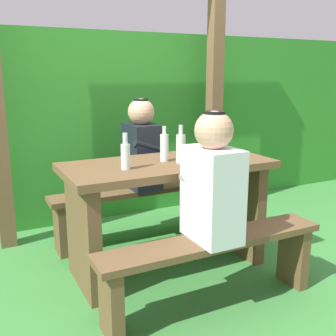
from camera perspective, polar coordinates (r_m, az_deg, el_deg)
The scene contains 13 objects.
ground_plane at distance 2.98m, azimuth 0.00°, elevation -13.71°, with size 12.00×12.00×0.00m, color #3C843B.
hedge_backdrop at distance 4.30m, azimuth -10.57°, elevation 6.41°, with size 6.40×1.08×1.72m, color #2F8329.
pergola_post_right at distance 3.96m, azimuth 6.52°, elevation 9.30°, with size 0.12×0.12×2.17m, color brown.
picnic_table at distance 2.79m, azimuth 0.00°, elevation -4.13°, with size 1.40×0.64×0.77m.
bench_near at distance 2.40m, azimuth 6.38°, elevation -12.45°, with size 1.40×0.24×0.44m.
bench_far at distance 3.34m, azimuth -4.48°, elevation -4.87°, with size 1.40×0.24×0.44m.
person_white_shirt at distance 2.23m, azimuth 6.23°, elevation -1.94°, with size 0.25×0.35×0.72m.
person_black_coat at distance 3.25m, azimuth -3.69°, elevation 2.89°, with size 0.25×0.35×0.72m.
drinking_glass at distance 2.79m, azimuth 5.81°, elevation 2.07°, with size 0.07×0.07×0.09m, color silver.
bottle_left at distance 2.67m, azimuth 1.80°, elevation 2.87°, with size 0.06×0.06×0.25m.
bottle_right at distance 2.72m, azimuth -0.52°, elevation 2.98°, with size 0.06×0.06×0.24m.
bottle_center at distance 2.50m, azimuth -5.99°, elevation 1.84°, with size 0.06×0.06×0.23m.
cell_phone at distance 2.83m, azimuth 3.85°, elevation 1.41°, with size 0.07×0.14×0.01m, color silver.
Camera 1 is at (-1.21, -2.37, 1.35)m, focal length 43.43 mm.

